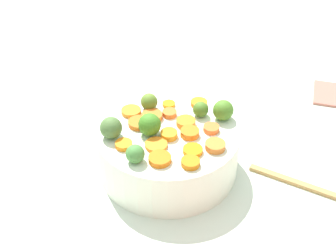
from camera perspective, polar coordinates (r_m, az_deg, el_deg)
tabletop at (r=0.90m, az=0.81°, el=-6.88°), size 2.40×2.40×0.02m
serving_bowl_carrots at (r=0.89m, az=0.00°, el=-2.89°), size 0.26×0.26×0.09m
carrot_slice_0 at (r=0.89m, az=0.19°, el=1.56°), size 0.03×0.03×0.01m
carrot_slice_1 at (r=0.82m, az=5.74°, el=-2.40°), size 0.05×0.05×0.01m
carrot_slice_2 at (r=0.90m, az=-4.38°, el=1.84°), size 0.05×0.05×0.01m
carrot_slice_3 at (r=0.82m, az=-5.38°, el=-2.26°), size 0.04×0.04×0.01m
carrot_slice_4 at (r=0.79m, az=-1.00°, el=-4.01°), size 0.05×0.05×0.01m
carrot_slice_5 at (r=0.87m, az=2.17°, el=0.44°), size 0.05×0.05×0.01m
carrot_slice_6 at (r=0.86m, az=5.26°, el=-0.31°), size 0.04×0.04×0.01m
carrot_slice_7 at (r=0.81m, az=2.95°, el=-3.01°), size 0.05×0.05×0.01m
carrot_slice_8 at (r=0.84m, az=2.66°, el=-0.82°), size 0.04×0.04×0.01m
carrot_slice_9 at (r=0.87m, az=-3.56°, el=0.37°), size 0.05×0.05×0.01m
carrot_slice_10 at (r=0.84m, az=0.08°, el=-1.06°), size 0.04×0.04×0.01m
carrot_slice_11 at (r=0.88m, az=-1.93°, el=1.20°), size 0.05×0.05×0.01m
carrot_slice_12 at (r=0.78m, az=2.74°, el=-4.45°), size 0.04×0.04×0.01m
carrot_slice_13 at (r=0.92m, az=0.09°, el=2.64°), size 0.03×0.03×0.01m
carrot_slice_14 at (r=0.82m, az=-1.43°, el=-2.31°), size 0.05×0.05×0.01m
carrot_slice_15 at (r=0.92m, az=3.77°, el=2.77°), size 0.04×0.04×0.01m
brussels_sprout_0 at (r=0.90m, az=-2.30°, el=2.96°), size 0.03×0.03×0.03m
brussels_sprout_1 at (r=0.88m, az=6.69°, el=1.91°), size 0.04×0.04×0.04m
brussels_sprout_2 at (r=0.84m, az=-6.92°, el=-0.22°), size 0.04×0.04×0.04m
brussels_sprout_3 at (r=0.84m, az=-2.24°, el=0.19°), size 0.04×0.04×0.04m
brussels_sprout_4 at (r=0.78m, az=-3.99°, el=-3.38°), size 0.03×0.03×0.03m
brussels_sprout_5 at (r=0.89m, az=3.97°, el=2.03°), size 0.03×0.03×0.03m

